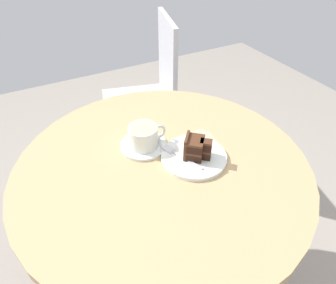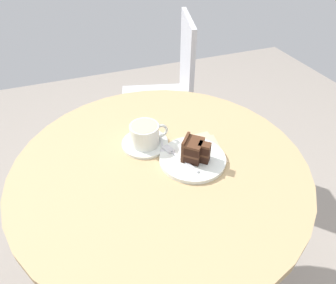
{
  "view_description": "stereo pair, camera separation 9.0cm",
  "coord_description": "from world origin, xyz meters",
  "views": [
    {
      "loc": [
        -0.29,
        -0.59,
        1.35
      ],
      "look_at": [
        0.04,
        0.04,
        0.79
      ],
      "focal_mm": 32.0,
      "sensor_mm": 36.0,
      "label": 1
    },
    {
      "loc": [
        -0.21,
        -0.62,
        1.35
      ],
      "look_at": [
        0.04,
        0.04,
        0.79
      ],
      "focal_mm": 32.0,
      "sensor_mm": 36.0,
      "label": 2
    }
  ],
  "objects": [
    {
      "name": "cake_plate",
      "position": [
        0.09,
        -0.03,
        0.75
      ],
      "size": [
        0.2,
        0.2,
        0.01
      ],
      "color": "silver",
      "rests_on": "cafe_table"
    },
    {
      "name": "fork",
      "position": [
        0.05,
        -0.0,
        0.76
      ],
      "size": [
        0.06,
        0.15,
        0.0
      ],
      "rotation": [
        0.0,
        0.0,
        1.92
      ],
      "color": "silver",
      "rests_on": "cake_plate"
    },
    {
      "name": "ground_plane",
      "position": [
        0.0,
        0.0,
        -0.01
      ],
      "size": [
        4.4,
        4.4,
        0.01
      ],
      "primitive_type": "cube",
      "color": "gray",
      "rests_on": "ground"
    },
    {
      "name": "teaspoon",
      "position": [
        0.03,
        0.06,
        0.76
      ],
      "size": [
        0.03,
        0.1,
        0.0
      ],
      "rotation": [
        0.0,
        0.0,
        4.5
      ],
      "color": "silver",
      "rests_on": "saucer"
    },
    {
      "name": "cafe_chair",
      "position": [
        0.32,
        0.77,
        0.54
      ],
      "size": [
        0.47,
        0.47,
        0.92
      ],
      "rotation": [
        0.0,
        0.0,
        4.45
      ],
      "color": "#BCBCC1",
      "rests_on": "ground"
    },
    {
      "name": "cake_slice",
      "position": [
        0.09,
        -0.03,
        0.79
      ],
      "size": [
        0.09,
        0.08,
        0.07
      ],
      "rotation": [
        0.0,
        0.0,
        5.57
      ],
      "color": "black",
      "rests_on": "cake_plate"
    },
    {
      "name": "saucer",
      "position": [
        -0.02,
        0.1,
        0.75
      ],
      "size": [
        0.15,
        0.15,
        0.01
      ],
      "color": "silver",
      "rests_on": "cafe_table"
    },
    {
      "name": "cafe_table",
      "position": [
        0.0,
        0.0,
        0.63
      ],
      "size": [
        0.88,
        0.88,
        0.75
      ],
      "color": "tan",
      "rests_on": "ground"
    },
    {
      "name": "napkin",
      "position": [
        0.13,
        0.01,
        0.75
      ],
      "size": [
        0.15,
        0.16,
        0.0
      ],
      "rotation": [
        0.0,
        0.0,
        1.44
      ],
      "color": "tan",
      "rests_on": "cafe_table"
    },
    {
      "name": "coffee_cup",
      "position": [
        -0.02,
        0.09,
        0.79
      ],
      "size": [
        0.12,
        0.09,
        0.07
      ],
      "color": "silver",
      "rests_on": "saucer"
    }
  ]
}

